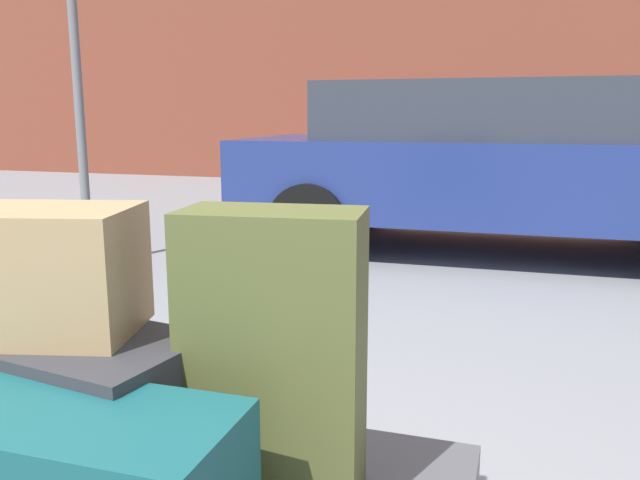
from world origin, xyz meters
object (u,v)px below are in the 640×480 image
(duffel_bag_charcoal_rear_right, at_px, (56,407))
(suitcase_olive_front_left, at_px, (274,358))
(parked_car, at_px, (494,163))
(duffel_bag_tan_topmost_pile, at_px, (45,271))
(no_parking_sign, at_px, (76,62))

(duffel_bag_charcoal_rear_right, distance_m, suitcase_olive_front_left, 0.52)
(parked_car, bearing_deg, suitcase_olive_front_left, -92.84)
(duffel_bag_charcoal_rear_right, relative_size, duffel_bag_tan_topmost_pile, 1.77)
(suitcase_olive_front_left, relative_size, no_parking_sign, 0.25)
(duffel_bag_charcoal_rear_right, height_order, no_parking_sign, no_parking_sign)
(duffel_bag_charcoal_rear_right, relative_size, no_parking_sign, 0.27)
(suitcase_olive_front_left, bearing_deg, duffel_bag_charcoal_rear_right, -175.71)
(duffel_bag_charcoal_rear_right, distance_m, duffel_bag_tan_topmost_pile, 0.31)
(parked_car, xyz_separation_m, no_parking_sign, (-2.96, -1.48, 0.78))
(suitcase_olive_front_left, distance_m, parked_car, 4.44)
(duffel_bag_charcoal_rear_right, height_order, suitcase_olive_front_left, suitcase_olive_front_left)
(suitcase_olive_front_left, height_order, parked_car, parked_car)
(suitcase_olive_front_left, distance_m, duffel_bag_tan_topmost_pile, 0.53)
(parked_car, bearing_deg, duffel_bag_tan_topmost_pile, -98.91)
(duffel_bag_tan_topmost_pile, bearing_deg, suitcase_olive_front_left, -3.29)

